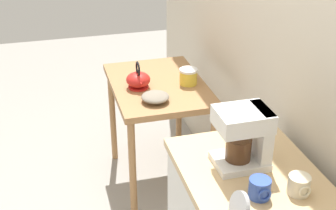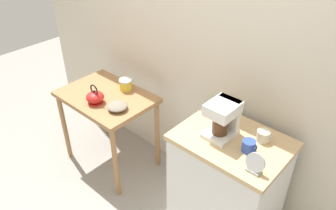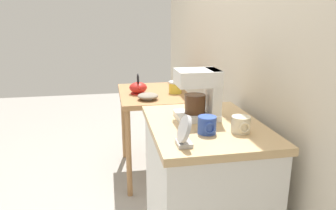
{
  "view_description": "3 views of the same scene",
  "coord_description": "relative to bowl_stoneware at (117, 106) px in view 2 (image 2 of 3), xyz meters",
  "views": [
    {
      "loc": [
        2.02,
        -0.7,
        2.05
      ],
      "look_at": [
        -0.25,
        -0.09,
        0.84
      ],
      "focal_mm": 50.66,
      "sensor_mm": 36.0,
      "label": 1
    },
    {
      "loc": [
        1.39,
        -1.53,
        2.32
      ],
      "look_at": [
        0.02,
        0.0,
        0.96
      ],
      "focal_mm": 35.41,
      "sensor_mm": 36.0,
      "label": 2
    },
    {
      "loc": [
        2.01,
        -0.41,
        1.42
      ],
      "look_at": [
        -0.09,
        -0.01,
        0.82
      ],
      "focal_mm": 33.8,
      "sensor_mm": 36.0,
      "label": 3
    }
  ],
  "objects": [
    {
      "name": "mug_blue",
      "position": [
        1.14,
        0.13,
        0.13
      ],
      "size": [
        0.09,
        0.09,
        0.08
      ],
      "color": "#2D4CAD",
      "rests_on": "kitchen_counter"
    },
    {
      "name": "bowl_stoneware",
      "position": [
        0.0,
        0.0,
        0.0
      ],
      "size": [
        0.17,
        0.17,
        0.05
      ],
      "color": "gray",
      "rests_on": "wooden_table"
    },
    {
      "name": "kitchen_counter",
      "position": [
        1.0,
        0.17,
        -0.35
      ],
      "size": [
        0.76,
        0.57,
        0.9
      ],
      "color": "white",
      "rests_on": "ground_plane"
    },
    {
      "name": "ground_plane",
      "position": [
        0.44,
        0.11,
        -0.8
      ],
      "size": [
        8.0,
        8.0,
        0.0
      ],
      "primitive_type": "plane",
      "color": "gray"
    },
    {
      "name": "wooden_table",
      "position": [
        -0.25,
        0.08,
        -0.14
      ],
      "size": [
        0.83,
        0.59,
        0.77
      ],
      "color": "#9E7044",
      "rests_on": "ground_plane"
    },
    {
      "name": "canister_enamel",
      "position": [
        -0.19,
        0.27,
        0.02
      ],
      "size": [
        0.12,
        0.12,
        0.1
      ],
      "color": "gold",
      "rests_on": "wooden_table"
    },
    {
      "name": "mug_small_cream",
      "position": [
        1.15,
        0.29,
        0.13
      ],
      "size": [
        0.09,
        0.09,
        0.08
      ],
      "color": "beige",
      "rests_on": "kitchen_counter"
    },
    {
      "name": "back_wall",
      "position": [
        0.54,
        0.57,
        0.6
      ],
      "size": [
        4.4,
        0.1,
        2.8
      ],
      "primitive_type": "cube",
      "color": "beige",
      "rests_on": "ground_plane"
    },
    {
      "name": "coffee_maker",
      "position": [
        0.91,
        0.17,
        0.23
      ],
      "size": [
        0.18,
        0.22,
        0.26
      ],
      "color": "white",
      "rests_on": "kitchen_counter"
    },
    {
      "name": "table_clock",
      "position": [
        1.26,
        -0.0,
        0.15
      ],
      "size": [
        0.12,
        0.06,
        0.13
      ],
      "color": "#B2B5BA",
      "rests_on": "kitchen_counter"
    },
    {
      "name": "teakettle",
      "position": [
        -0.22,
        -0.06,
        0.03
      ],
      "size": [
        0.19,
        0.15,
        0.18
      ],
      "color": "red",
      "rests_on": "wooden_table"
    }
  ]
}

